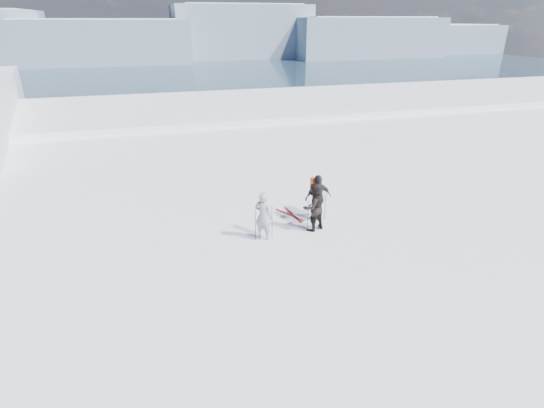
{
  "coord_description": "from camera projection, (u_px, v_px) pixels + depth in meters",
  "views": [
    {
      "loc": [
        -5.44,
        -10.41,
        7.76
      ],
      "look_at": [
        -1.5,
        3.0,
        1.68
      ],
      "focal_mm": 28.0,
      "sensor_mm": 36.0,
      "label": 1
    }
  ],
  "objects": [
    {
      "name": "skier_pack",
      "position": [
        318.0,
        198.0,
        17.56
      ],
      "size": [
        1.19,
        0.55,
        1.98
      ],
      "primitive_type": "imported",
      "rotation": [
        0.0,
        0.0,
        3.2
      ],
      "color": "black",
      "rests_on": "ground"
    },
    {
      "name": "skier_grey",
      "position": [
        263.0,
        216.0,
        16.0
      ],
      "size": [
        0.83,
        0.8,
        1.93
      ],
      "primitive_type": "imported",
      "rotation": [
        0.0,
        0.0,
        2.45
      ],
      "color": "#939AA0",
      "rests_on": "ground"
    },
    {
      "name": "far_mountain_range",
      "position": [
        175.0,
        36.0,
        424.26
      ],
      "size": [
        770.0,
        110.0,
        53.0
      ],
      "color": "slate",
      "rests_on": "ground"
    },
    {
      "name": "skis_loose",
      "position": [
        291.0,
        215.0,
        18.34
      ],
      "size": [
        0.87,
        1.7,
        0.03
      ],
      "color": "black",
      "rests_on": "ground"
    },
    {
      "name": "lake_basin",
      "position": [
        211.0,
        174.0,
        42.65
      ],
      "size": [
        820.0,
        820.0,
        71.62
      ],
      "color": "white",
      "rests_on": "ground"
    },
    {
      "name": "skier_dark",
      "position": [
        313.0,
        207.0,
        16.7
      ],
      "size": [
        1.15,
        1.02,
        1.97
      ],
      "primitive_type": "imported",
      "rotation": [
        0.0,
        0.0,
        3.48
      ],
      "color": "black",
      "rests_on": "ground"
    },
    {
      "name": "backpack",
      "position": [
        317.0,
        167.0,
        17.27
      ],
      "size": [
        0.44,
        0.26,
        0.54
      ],
      "primitive_type": "cube",
      "rotation": [
        0.0,
        0.0,
        3.2
      ],
      "color": "#F73F17",
      "rests_on": "skier_pack"
    },
    {
      "name": "ski_poles",
      "position": [
        299.0,
        215.0,
        16.81
      ],
      "size": [
        3.29,
        1.0,
        1.37
      ],
      "color": "black",
      "rests_on": "ground"
    }
  ]
}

